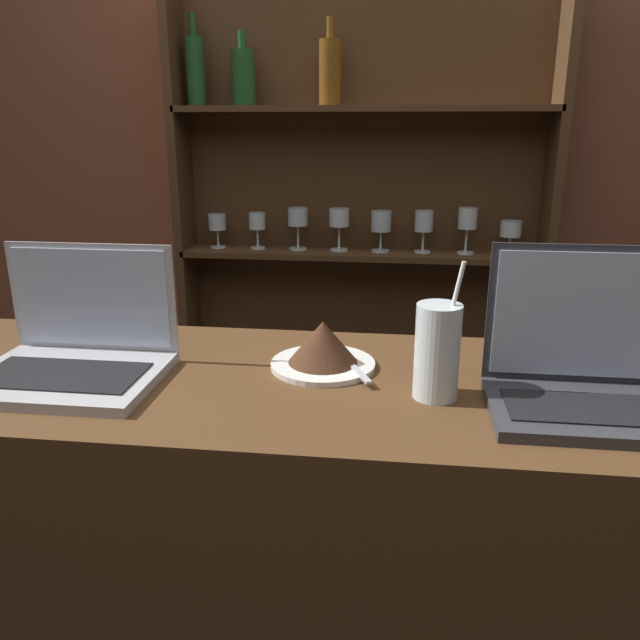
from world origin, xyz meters
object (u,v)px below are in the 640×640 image
laptop_far (588,372)px  cake_plate (323,347)px  laptop_near (75,350)px  water_glass (437,351)px

laptop_far → cake_plate: 0.44m
laptop_far → laptop_near: bearing=178.1°
laptop_near → laptop_far: bearing=-1.9°
laptop_near → water_glass: 0.62m
laptop_near → water_glass: water_glass is taller
water_glass → cake_plate: bearing=151.9°
laptop_far → water_glass: bearing=177.9°
laptop_near → water_glass: (0.62, -0.02, 0.03)m
laptop_far → cake_plate: laptop_far is taller
water_glass → laptop_near: bearing=178.2°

